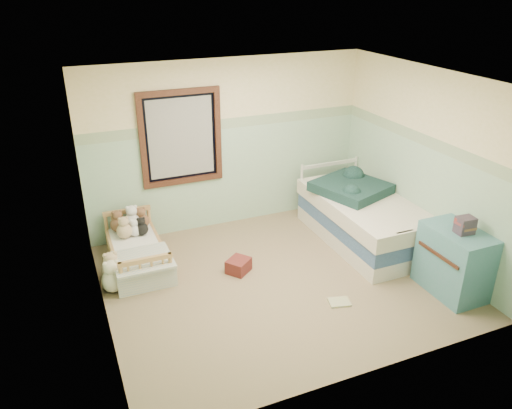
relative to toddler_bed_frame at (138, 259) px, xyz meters
name	(u,v)px	position (x,y,z in m)	size (l,w,h in m)	color
floor	(278,281)	(1.56, -1.05, -0.09)	(4.20, 3.60, 0.02)	#6E5E4D
ceiling	(283,80)	(1.56, -1.05, 2.43)	(4.20, 3.60, 0.02)	white
wall_back	(228,145)	(1.56, 0.75, 1.17)	(4.20, 0.04, 2.50)	beige
wall_front	(369,265)	(1.56, -2.85, 1.17)	(4.20, 0.04, 2.50)	beige
wall_left	(93,220)	(-0.54, -1.05, 1.17)	(0.04, 3.60, 2.50)	beige
wall_right	(425,165)	(3.66, -1.05, 1.17)	(0.04, 3.60, 2.50)	beige
wainscot_mint	(229,177)	(1.56, 0.74, 0.67)	(4.20, 0.01, 1.50)	#93B69D
border_strip	(228,124)	(1.56, 0.74, 1.49)	(4.20, 0.01, 0.15)	#396943
window_frame	(181,138)	(0.86, 0.71, 1.37)	(1.16, 0.06, 1.36)	black
window_blinds	(181,138)	(0.86, 0.72, 1.37)	(0.92, 0.01, 1.12)	#ADADA9
toddler_bed_frame	(138,259)	(0.00, 0.00, 0.00)	(0.66, 1.31, 0.17)	#A78144
toddler_mattress	(137,250)	(0.00, 0.00, 0.14)	(0.60, 1.26, 0.12)	white
patchwork_quilt	(143,260)	(0.00, -0.41, 0.22)	(0.71, 0.66, 0.03)	#6D94B9
plush_bed_brown	(118,224)	(-0.15, 0.50, 0.31)	(0.22, 0.22, 0.22)	brown
plush_bed_white	(133,221)	(0.05, 0.50, 0.32)	(0.24, 0.24, 0.24)	white
plush_bed_tan	(125,231)	(-0.10, 0.28, 0.31)	(0.21, 0.21, 0.21)	tan
plush_bed_dark	(142,229)	(0.13, 0.28, 0.29)	(0.18, 0.18, 0.18)	black
plush_floor_cream	(113,281)	(-0.39, -0.49, 0.06)	(0.28, 0.28, 0.28)	beige
plush_floor_tan	(112,271)	(-0.37, -0.24, 0.05)	(0.27, 0.27, 0.27)	tan
twin_bed_frame	(362,234)	(3.11, -0.58, 0.03)	(1.03, 2.05, 0.22)	silver
twin_boxspring	(363,220)	(3.11, -0.58, 0.25)	(1.03, 2.05, 0.22)	navy
twin_mattress	(364,206)	(3.11, -0.58, 0.47)	(1.07, 2.09, 0.22)	beige
teal_blanket	(351,187)	(3.06, -0.28, 0.65)	(0.87, 0.92, 0.14)	black
dresser	(454,261)	(3.39, -2.06, 0.33)	(0.51, 0.82, 0.82)	teal
book_stack	(465,225)	(3.39, -2.12, 0.84)	(0.20, 0.16, 0.20)	#4B3231
red_pillow	(239,266)	(1.17, -0.67, 0.00)	(0.28, 0.25, 0.18)	#9D2F28
floor_book	(339,302)	(2.02, -1.77, -0.07)	(0.25, 0.19, 0.02)	#FCEF3F
extra_plush_0	(135,230)	(0.04, 0.29, 0.29)	(0.17, 0.17, 0.17)	white
extra_plush_1	(142,221)	(0.17, 0.48, 0.31)	(0.21, 0.21, 0.21)	brown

